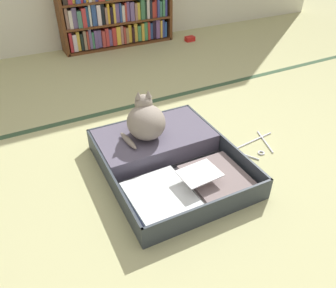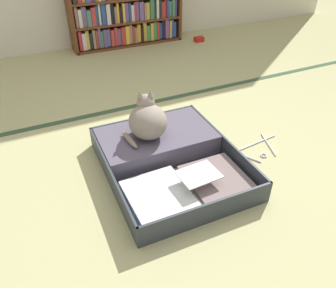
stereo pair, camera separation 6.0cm
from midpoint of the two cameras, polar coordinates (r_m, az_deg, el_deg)
The scene contains 7 objects.
ground_plane at distance 1.77m, azimuth 4.38°, elevation -6.81°, with size 10.00×10.00×0.00m, color tan.
tatami_border at distance 2.47m, azimuth -7.07°, elevation 6.46°, with size 4.80×0.05×0.00m.
bookshelf at distance 3.65m, azimuth -9.43°, elevation 21.70°, with size 1.16×0.23×0.71m.
open_suitcase at distance 1.87m, azimuth -1.61°, elevation -1.91°, with size 0.70×0.85×0.13m.
black_cat at distance 1.86m, azimuth -4.83°, elevation 4.02°, with size 0.28×0.29×0.26m.
clothes_hanger at distance 2.08m, azimuth 13.42°, elevation -0.44°, with size 0.42×0.24×0.01m.
small_red_pouch at distance 3.82m, azimuth 3.33°, elevation 17.65°, with size 0.10×0.07×0.05m.
Camera 1 is at (-0.75, -1.08, 1.19)m, focal length 35.36 mm.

